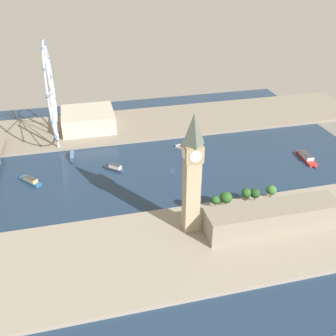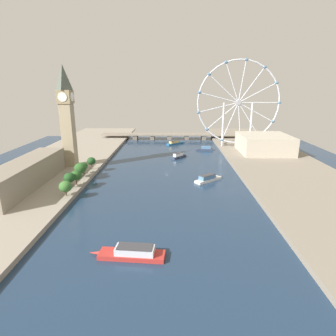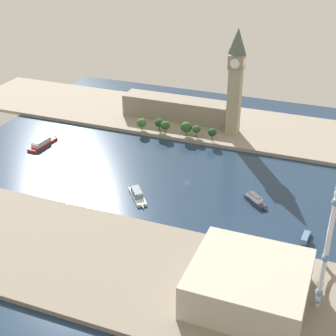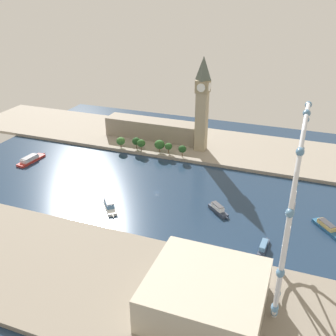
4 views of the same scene
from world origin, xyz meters
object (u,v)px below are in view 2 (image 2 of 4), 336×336
(parliament_block, at_px, (25,174))
(ferris_wheel, at_px, (238,103))
(tour_boat_0, at_px, (132,253))
(tour_boat_2, at_px, (205,149))
(clock_tower, at_px, (67,115))
(tour_boat_4, at_px, (208,178))
(riverside_hall, at_px, (264,144))
(tour_boat_3, at_px, (175,143))
(tour_boat_1, at_px, (179,156))
(river_bridge, at_px, (169,135))

(parliament_block, xyz_separation_m, ferris_wheel, (187.87, 151.98, 43.04))
(tour_boat_0, bearing_deg, tour_boat_2, -99.86)
(clock_tower, height_order, tour_boat_4, clock_tower)
(parliament_block, height_order, tour_boat_2, parliament_block)
(riverside_hall, xyz_separation_m, tour_boat_3, (-100.51, 58.25, -10.76))
(clock_tower, distance_m, riverside_hall, 211.16)
(tour_boat_1, distance_m, tour_boat_4, 81.04)
(clock_tower, relative_size, ferris_wheel, 0.87)
(ferris_wheel, distance_m, river_bridge, 115.98)
(tour_boat_1, height_order, tour_boat_2, tour_boat_1)
(clock_tower, height_order, tour_boat_2, clock_tower)
(clock_tower, relative_size, riverside_hall, 1.57)
(clock_tower, distance_m, tour_boat_3, 161.67)
(riverside_hall, distance_m, tour_boat_1, 98.76)
(ferris_wheel, bearing_deg, tour_boat_3, 161.98)
(tour_boat_2, bearing_deg, clock_tower, 34.97)
(river_bridge, relative_size, tour_boat_1, 10.09)
(parliament_block, bearing_deg, clock_tower, 76.57)
(river_bridge, distance_m, tour_boat_3, 39.21)
(riverside_hall, distance_m, river_bridge, 145.37)
(riverside_hall, relative_size, tour_boat_2, 2.58)
(tour_boat_0, bearing_deg, clock_tower, -57.12)
(tour_boat_2, xyz_separation_m, tour_boat_3, (-36.33, 37.81, -0.04))
(tour_boat_4, bearing_deg, river_bridge, 61.15)
(tour_boat_3, bearing_deg, river_bridge, 61.43)
(tour_boat_0, distance_m, tour_boat_3, 262.92)
(tour_boat_0, bearing_deg, riverside_hall, -116.32)
(riverside_hall, relative_size, tour_boat_0, 1.62)
(riverside_hall, bearing_deg, tour_boat_3, 149.90)
(tour_boat_0, distance_m, tour_boat_4, 118.64)
(clock_tower, xyz_separation_m, river_bridge, (90.20, 157.33, -43.90))
(parliament_block, relative_size, tour_boat_3, 3.93)
(parliament_block, xyz_separation_m, tour_boat_4, (138.38, 23.41, -10.33))
(tour_boat_4, bearing_deg, tour_boat_2, 46.03)
(tour_boat_0, height_order, tour_boat_4, tour_boat_0)
(clock_tower, bearing_deg, tour_boat_3, 50.49)
(tour_boat_2, relative_size, tour_boat_4, 0.87)
(clock_tower, bearing_deg, tour_boat_2, 31.15)
(ferris_wheel, distance_m, tour_boat_1, 102.92)
(ferris_wheel, distance_m, tour_boat_3, 96.05)
(clock_tower, relative_size, tour_boat_3, 3.59)
(ferris_wheel, xyz_separation_m, river_bridge, (-83.94, 62.86, -49.54))
(parliament_block, bearing_deg, riverside_hall, 29.13)
(tour_boat_2, distance_m, tour_boat_4, 115.86)
(clock_tower, xyz_separation_m, parliament_block, (-13.73, -57.51, -37.41))
(clock_tower, relative_size, tour_boat_2, 4.07)
(tour_boat_3, distance_m, tour_boat_4, 155.50)
(tour_boat_1, bearing_deg, tour_boat_2, 0.68)
(tour_boat_3, bearing_deg, ferris_wheel, -58.50)
(tour_boat_2, bearing_deg, river_bridge, -55.89)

